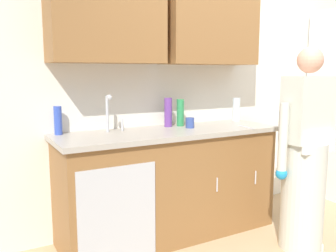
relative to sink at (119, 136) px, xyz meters
name	(u,v)px	position (x,y,z in m)	size (l,w,h in m)	color
ground_plane	(272,252)	(1.01, -0.71, -0.93)	(9.00, 9.00, 0.00)	tan
kitchen_wall_with_uppers	(192,67)	(0.87, 0.29, 0.55)	(4.80, 0.44, 2.70)	silver
counter_cabinet	(169,185)	(0.46, -0.01, -0.48)	(1.90, 0.62, 0.90)	brown
countertop	(169,132)	(0.46, -0.01, -0.01)	(1.96, 0.66, 0.04)	#A8A093
sink	(119,136)	(0.00, 0.00, 0.00)	(0.50, 0.36, 0.35)	#B7BABF
person_at_sink	(304,165)	(1.28, -0.75, -0.23)	(0.55, 0.34, 1.62)	white
bottle_water_short	(180,113)	(0.66, 0.15, 0.14)	(0.07, 0.07, 0.25)	#2D8C4C
bottle_cleaner_spray	(58,120)	(-0.42, 0.21, 0.13)	(0.06, 0.06, 0.23)	#334CB2
bottle_soap	(236,109)	(1.35, 0.18, 0.13)	(0.08, 0.08, 0.23)	silver
bottle_water_tall	(168,112)	(0.55, 0.16, 0.15)	(0.07, 0.07, 0.26)	#66388C
cup_by_sink	(190,123)	(0.68, 0.00, 0.06)	(0.08, 0.08, 0.09)	#33478C
knife_on_counter	(247,127)	(1.13, -0.22, 0.02)	(0.24, 0.02, 0.01)	silver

